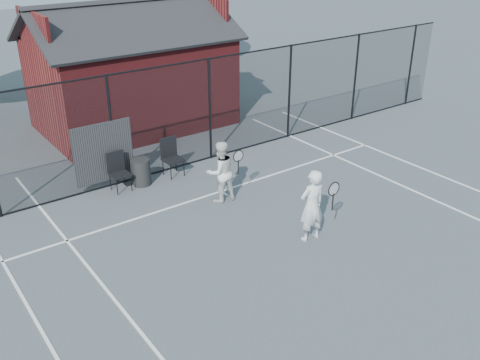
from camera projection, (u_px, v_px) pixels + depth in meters
ground at (297, 241)px, 11.79m from camera, size 80.00×80.00×0.00m
court_lines at (341, 270)px, 10.82m from camera, size 11.02×18.00×0.01m
fence at (170, 121)px, 14.64m from camera, size 22.04×3.00×3.00m
clubhouse at (132, 79)px, 17.91m from camera, size 6.50×4.36×4.19m
player_front at (312, 205)px, 11.52m from camera, size 0.77×0.58×1.68m
player_back at (221, 172)px, 13.20m from camera, size 0.88×0.67×1.58m
chair_left at (120, 173)px, 13.82m from camera, size 0.50×0.51×1.01m
chair_right at (173, 158)px, 14.65m from camera, size 0.52×0.54×1.05m
waste_bin at (141, 172)px, 14.21m from camera, size 0.57×0.57×0.72m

